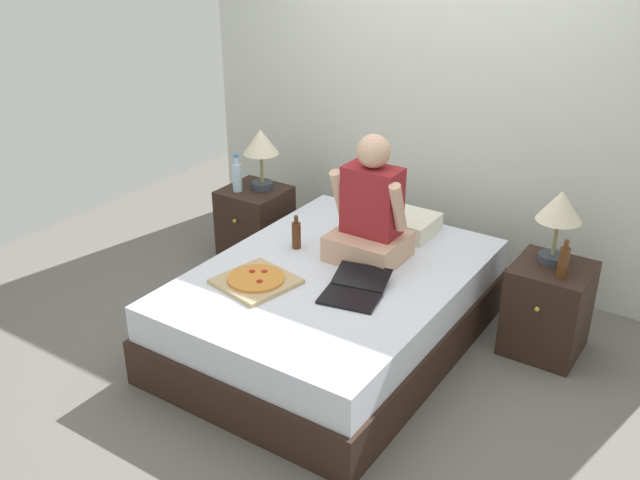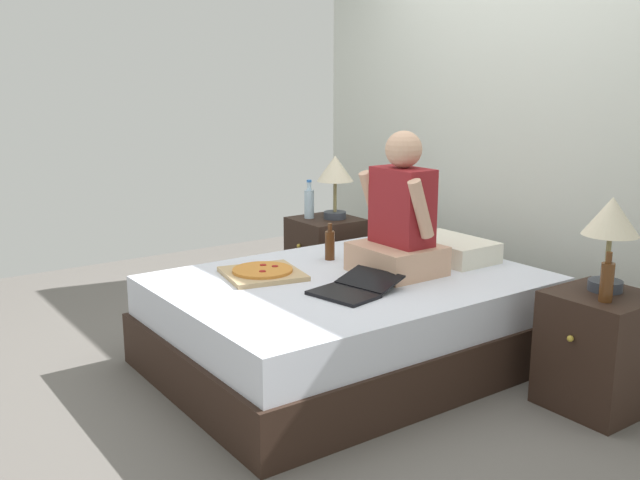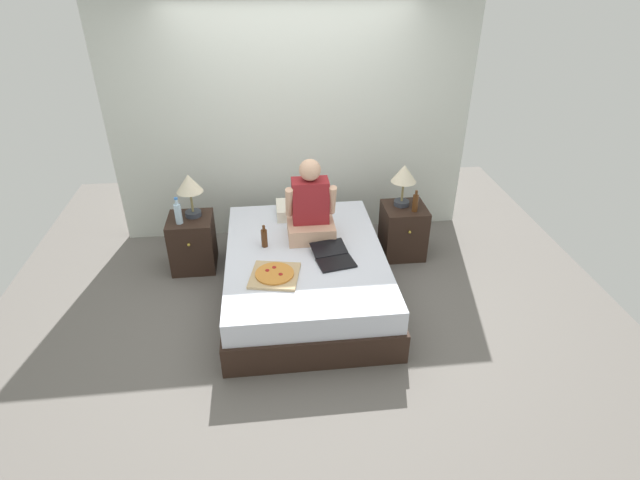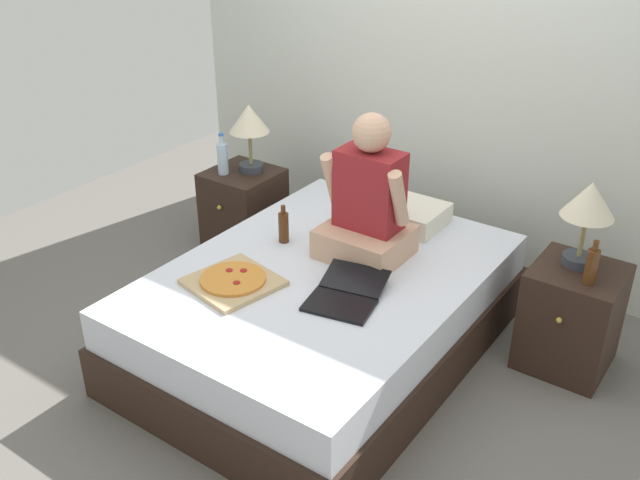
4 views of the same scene
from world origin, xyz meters
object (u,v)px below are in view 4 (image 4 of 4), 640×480
at_px(bed, 324,311).
at_px(pizza_box, 233,281).
at_px(lamp_on_left_nightstand, 249,123).
at_px(person_seated, 368,205).
at_px(lamp_on_right_nightstand, 589,206).
at_px(laptop, 345,296).
at_px(water_bottle, 223,157).
at_px(beer_bottle_on_bed, 284,227).
at_px(beer_bottle, 592,266).
at_px(nightstand_right, 571,317).
at_px(nightstand_left, 244,211).

relative_size(bed, pizza_box, 4.29).
height_order(lamp_on_left_nightstand, pizza_box, lamp_on_left_nightstand).
height_order(lamp_on_left_nightstand, person_seated, person_seated).
distance_m(lamp_on_right_nightstand, laptop, 1.26).
height_order(water_bottle, beer_bottle_on_bed, water_bottle).
relative_size(lamp_on_left_nightstand, beer_bottle, 1.96).
bearing_deg(bed, nightstand_right, 30.09).
relative_size(beer_bottle, pizza_box, 0.49).
xyz_separation_m(lamp_on_right_nightstand, beer_bottle_on_bed, (-1.45, -0.56, -0.30)).
height_order(person_seated, pizza_box, person_seated).
height_order(nightstand_left, person_seated, person_seated).
height_order(bed, nightstand_right, nightstand_right).
relative_size(bed, nightstand_left, 3.57).
bearing_deg(pizza_box, beer_bottle_on_bed, 98.39).
relative_size(water_bottle, pizza_box, 0.58).
xyz_separation_m(bed, beer_bottle, (1.18, 0.54, 0.42)).
height_order(lamp_on_left_nightstand, beer_bottle_on_bed, lamp_on_left_nightstand).
distance_m(lamp_on_right_nightstand, beer_bottle, 0.29).
bearing_deg(nightstand_right, pizza_box, -143.97).
xyz_separation_m(nightstand_left, pizza_box, (0.82, -1.02, 0.23)).
bearing_deg(beer_bottle, person_seated, -166.49).
bearing_deg(pizza_box, water_bottle, 134.07).
relative_size(lamp_on_right_nightstand, person_seated, 0.58).
distance_m(nightstand_left, laptop, 1.60).
xyz_separation_m(water_bottle, nightstand_right, (2.30, 0.09, -0.39)).
xyz_separation_m(nightstand_left, lamp_on_left_nightstand, (0.04, 0.05, 0.61)).
height_order(nightstand_left, lamp_on_right_nightstand, lamp_on_right_nightstand).
height_order(nightstand_right, pizza_box, nightstand_right).
xyz_separation_m(water_bottle, person_seated, (1.27, -0.27, 0.11)).
distance_m(bed, beer_bottle, 1.36).
xyz_separation_m(nightstand_left, nightstand_right, (2.22, 0.00, 0.00)).
height_order(lamp_on_right_nightstand, pizza_box, lamp_on_right_nightstand).
xyz_separation_m(lamp_on_left_nightstand, person_seated, (1.15, -0.41, -0.11)).
relative_size(nightstand_left, beer_bottle, 2.46).
xyz_separation_m(lamp_on_left_nightstand, nightstand_right, (2.18, -0.05, -0.61)).
bearing_deg(nightstand_left, water_bottle, -131.65).
distance_m(person_seated, pizza_box, 0.80).
bearing_deg(person_seated, lamp_on_right_nightstand, 22.52).
relative_size(nightstand_left, nightstand_right, 1.00).
bearing_deg(person_seated, lamp_on_left_nightstand, 160.21).
bearing_deg(water_bottle, lamp_on_left_nightstand, 49.40).
bearing_deg(pizza_box, laptop, 20.79).
distance_m(nightstand_left, person_seated, 1.34).
height_order(lamp_on_right_nightstand, beer_bottle, lamp_on_right_nightstand).
distance_m(nightstand_right, beer_bottle_on_bed, 1.59).
height_order(lamp_on_left_nightstand, nightstand_right, lamp_on_left_nightstand).
bearing_deg(laptop, person_seated, 109.66).
height_order(bed, nightstand_left, nightstand_left).
bearing_deg(beer_bottle, water_bottle, 179.76).
bearing_deg(nightstand_left, laptop, -31.11).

